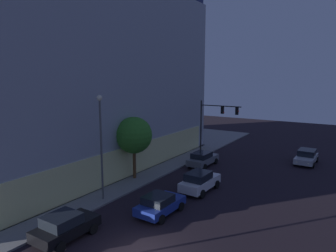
# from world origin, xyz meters

# --- Properties ---
(modern_building) EXTENTS (33.01, 23.23, 22.01)m
(modern_building) POSITION_xyz_m (10.65, 20.65, 10.93)
(modern_building) COLOR #4C4C51
(modern_building) RESTS_ON ground
(traffic_light_far_corner) EXTENTS (0.36, 5.41, 6.89)m
(traffic_light_far_corner) POSITION_xyz_m (22.42, 5.54, 4.96)
(traffic_light_far_corner) COLOR black
(traffic_light_far_corner) RESTS_ON sidewalk_corner
(street_lamp_sidewalk) EXTENTS (0.44, 0.44, 8.41)m
(street_lamp_sidewalk) POSITION_xyz_m (4.46, 7.32, 5.39)
(street_lamp_sidewalk) COLOR #585858
(street_lamp_sidewalk) RESTS_ON sidewalk_corner
(sidewalk_tree) EXTENTS (3.54, 3.54, 6.05)m
(sidewalk_tree) POSITION_xyz_m (9.92, 8.44, 4.41)
(sidewalk_tree) COLOR brown
(sidewalk_tree) RESTS_ON sidewalk_corner
(car_black) EXTENTS (4.06, 2.24, 1.63)m
(car_black) POSITION_xyz_m (-1.05, 5.08, 0.83)
(car_black) COLOR black
(car_black) RESTS_ON ground
(car_blue) EXTENTS (4.10, 2.27, 1.50)m
(car_blue) POSITION_xyz_m (4.93, 2.06, 0.77)
(car_blue) COLOR navy
(car_blue) RESTS_ON ground
(car_white) EXTENTS (4.53, 2.24, 1.76)m
(car_white) POSITION_xyz_m (10.59, 1.66, 0.90)
(car_white) COLOR silver
(car_white) RESTS_ON ground
(car_grey) EXTENTS (4.61, 2.17, 1.60)m
(car_grey) POSITION_xyz_m (17.69, 4.85, 0.83)
(car_grey) COLOR slate
(car_grey) RESTS_ON ground
(car_silver) EXTENTS (4.60, 2.27, 1.60)m
(car_silver) POSITION_xyz_m (25.08, -4.91, 0.81)
(car_silver) COLOR #B7BABF
(car_silver) RESTS_ON ground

